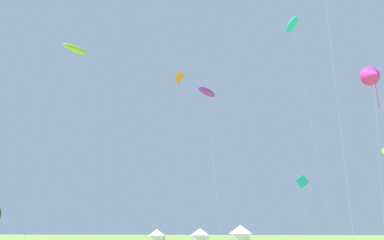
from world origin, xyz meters
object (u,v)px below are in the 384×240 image
at_px(kite_orange_box, 179,78).
at_px(kite_cyan_diamond, 302,182).
at_px(kite_cyan_parafoil, 292,25).
at_px(festival_tent_right, 200,234).
at_px(festival_tent_center, 157,234).
at_px(kite_lime_parafoil, 75,49).
at_px(kite_magenta_delta, 373,75).
at_px(kite_purple_parafoil, 207,92).
at_px(festival_tent_left, 241,232).

relative_size(kite_orange_box, kite_cyan_diamond, 2.70).
distance_m(kite_cyan_parafoil, festival_tent_right, 48.16).
height_order(kite_orange_box, festival_tent_right, kite_orange_box).
distance_m(kite_cyan_diamond, festival_tent_center, 36.77).
xyz_separation_m(kite_lime_parafoil, kite_cyan_diamond, (25.36, 29.72, -9.39)).
bearing_deg(kite_lime_parafoil, festival_tent_center, 93.88).
height_order(kite_cyan_parafoil, kite_lime_parafoil, kite_cyan_parafoil).
xyz_separation_m(kite_cyan_parafoil, festival_tent_center, (-27.32, 34.02, -29.30)).
bearing_deg(kite_magenta_delta, festival_tent_right, 121.29).
xyz_separation_m(kite_cyan_parafoil, kite_magenta_delta, (7.16, -6.74, -11.63)).
height_order(kite_cyan_diamond, kite_magenta_delta, kite_magenta_delta).
bearing_deg(kite_purple_parafoil, festival_tent_right, 97.81).
xyz_separation_m(kite_purple_parafoil, festival_tent_center, (-15.52, 42.36, -15.99)).
bearing_deg(festival_tent_left, festival_tent_center, -180.00).
height_order(kite_purple_parafoil, festival_tent_left, kite_purple_parafoil).
height_order(kite_lime_parafoil, kite_purple_parafoil, kite_lime_parafoil).
bearing_deg(kite_purple_parafoil, kite_orange_box, 109.90).
distance_m(kite_lime_parafoil, festival_tent_left, 55.90).
distance_m(kite_lime_parafoil, festival_tent_center, 54.09).
xyz_separation_m(kite_purple_parafoil, kite_magenta_delta, (18.96, 1.60, 1.69)).
height_order(kite_orange_box, kite_magenta_delta, kite_orange_box).
bearing_deg(kite_orange_box, kite_cyan_diamond, 8.21).
height_order(kite_cyan_parafoil, kite_magenta_delta, kite_cyan_parafoil).
xyz_separation_m(kite_lime_parafoil, festival_tent_center, (-3.46, 51.02, -17.62)).
xyz_separation_m(kite_cyan_parafoil, kite_purple_parafoil, (-11.80, -8.34, -13.31)).
bearing_deg(kite_orange_box, festival_tent_right, 88.16).
bearing_deg(kite_cyan_diamond, kite_orange_box, -171.79).
xyz_separation_m(kite_magenta_delta, festival_tent_right, (-24.77, 40.76, -17.56)).
xyz_separation_m(kite_magenta_delta, festival_tent_left, (-15.94, 40.76, -17.21)).
xyz_separation_m(festival_tent_center, festival_tent_right, (9.71, 0.00, 0.11)).
xyz_separation_m(kite_orange_box, festival_tent_right, (0.78, 24.17, -26.47)).
height_order(festival_tent_right, festival_tent_left, festival_tent_left).
height_order(kite_purple_parafoil, festival_tent_center, kite_purple_parafoil).
height_order(kite_magenta_delta, festival_tent_left, kite_magenta_delta).
relative_size(festival_tent_center, festival_tent_right, 0.92).
xyz_separation_m(kite_orange_box, festival_tent_left, (9.60, 24.17, -26.12)).
xyz_separation_m(kite_cyan_parafoil, festival_tent_left, (-8.78, 34.02, -28.84)).
bearing_deg(festival_tent_left, kite_purple_parafoil, -94.07).
distance_m(kite_orange_box, festival_tent_left, 36.86).
bearing_deg(kite_cyan_parafoil, kite_magenta_delta, -43.26).
relative_size(kite_orange_box, kite_purple_parafoil, 1.62).
relative_size(kite_cyan_diamond, festival_tent_left, 2.11).
bearing_deg(kite_magenta_delta, kite_cyan_parafoil, 136.74).
xyz_separation_m(kite_cyan_parafoil, kite_cyan_diamond, (1.50, 12.72, -21.06)).
distance_m(kite_purple_parafoil, festival_tent_right, 45.61).
relative_size(kite_lime_parafoil, kite_cyan_diamond, 1.81).
distance_m(kite_cyan_diamond, festival_tent_right, 29.75).
xyz_separation_m(kite_cyan_parafoil, festival_tent_right, (-17.61, 34.02, -29.18)).
height_order(kite_orange_box, kite_purple_parafoil, kite_orange_box).
height_order(kite_cyan_diamond, festival_tent_center, kite_cyan_diamond).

